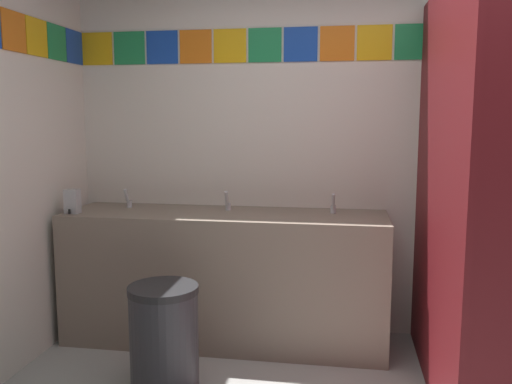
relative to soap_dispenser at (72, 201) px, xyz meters
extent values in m
cube|color=silver|center=(1.82, 0.52, 0.46)|extent=(3.90, 0.08, 2.84)
cube|color=yellow|center=(-0.01, 0.47, 1.04)|extent=(0.23, 0.01, 0.23)
cube|color=#1E8C4C|center=(0.24, 0.47, 1.04)|extent=(0.23, 0.01, 0.23)
cube|color=#1947B7|center=(0.48, 0.47, 1.04)|extent=(0.23, 0.01, 0.23)
cube|color=orange|center=(0.72, 0.47, 1.04)|extent=(0.23, 0.01, 0.23)
cube|color=yellow|center=(0.97, 0.47, 1.04)|extent=(0.23, 0.01, 0.23)
cube|color=#1E8C4C|center=(1.21, 0.47, 1.04)|extent=(0.23, 0.01, 0.23)
cube|color=#1947B7|center=(1.45, 0.47, 1.04)|extent=(0.23, 0.01, 0.23)
cube|color=orange|center=(1.70, 0.47, 1.04)|extent=(0.23, 0.01, 0.23)
cube|color=yellow|center=(1.94, 0.47, 1.04)|extent=(0.23, 0.01, 0.23)
cube|color=#1E8C4C|center=(2.19, 0.47, 1.04)|extent=(0.23, 0.01, 0.23)
cube|color=#1947B7|center=(2.43, 0.47, 1.04)|extent=(0.23, 0.01, 0.23)
cube|color=orange|center=(2.67, 0.47, 1.04)|extent=(0.23, 0.01, 0.23)
cube|color=orange|center=(-0.12, -0.35, 1.04)|extent=(0.01, 0.23, 0.23)
cube|color=yellow|center=(-0.12, -0.11, 1.04)|extent=(0.01, 0.23, 0.23)
cube|color=#1E8C4C|center=(-0.12, 0.12, 1.04)|extent=(0.01, 0.23, 0.23)
cube|color=#1947B7|center=(-0.12, 0.36, 1.04)|extent=(0.01, 0.23, 0.23)
cube|color=gray|center=(0.99, 0.18, -0.52)|extent=(2.13, 0.60, 0.88)
cube|color=gray|center=(0.99, 0.46, -0.12)|extent=(2.13, 0.03, 0.08)
cylinder|color=#E7EDC7|center=(0.28, 0.15, -0.13)|extent=(0.34, 0.34, 0.10)
cylinder|color=#E7EDC7|center=(0.99, 0.15, -0.13)|extent=(0.34, 0.34, 0.10)
cylinder|color=#E7EDC7|center=(1.70, 0.15, -0.13)|extent=(0.34, 0.34, 0.10)
cylinder|color=silver|center=(0.28, 0.29, -0.05)|extent=(0.04, 0.04, 0.05)
cylinder|color=silver|center=(0.28, 0.24, 0.02)|extent=(0.02, 0.06, 0.09)
cylinder|color=silver|center=(0.99, 0.29, -0.05)|extent=(0.04, 0.04, 0.05)
cylinder|color=silver|center=(0.99, 0.24, 0.02)|extent=(0.02, 0.06, 0.09)
cylinder|color=silver|center=(1.70, 0.29, -0.05)|extent=(0.04, 0.04, 0.05)
cylinder|color=silver|center=(1.70, 0.24, 0.02)|extent=(0.02, 0.06, 0.09)
cube|color=#B7BABF|center=(0.00, 0.00, 0.00)|extent=(0.09, 0.07, 0.16)
cylinder|color=black|center=(0.00, -0.04, -0.06)|extent=(0.02, 0.02, 0.03)
cube|color=maroon|center=(2.27, -0.28, 0.15)|extent=(0.04, 1.52, 2.21)
cylinder|color=silver|center=(2.29, -1.02, 0.26)|extent=(0.02, 0.02, 0.10)
cylinder|color=white|center=(2.72, 0.07, -0.76)|extent=(0.38, 0.38, 0.40)
torus|color=white|center=(2.72, 0.07, -0.54)|extent=(0.39, 0.39, 0.05)
cube|color=white|center=(2.72, 0.28, -0.39)|extent=(0.34, 0.17, 0.34)
cylinder|color=#333338|center=(0.81, -0.56, -0.68)|extent=(0.38, 0.38, 0.56)
cylinder|color=#262628|center=(0.81, -0.56, -0.38)|extent=(0.38, 0.38, 0.04)
camera|label=1|loc=(1.76, -3.25, 0.54)|focal=37.67mm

